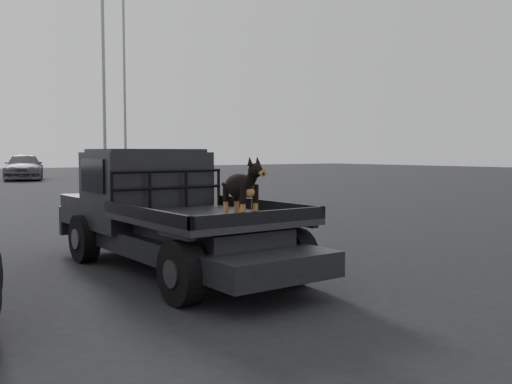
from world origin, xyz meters
TOP-DOWN VIEW (x-y plane):
  - ground at (0.00, 0.00)m, footprint 120.00×120.00m
  - flatbed_ute at (0.65, 1.52)m, footprint 2.00×5.40m
  - ute_cab at (0.65, 2.47)m, footprint 1.72×1.30m
  - headache_rack at (0.65, 1.72)m, footprint 1.80×0.08m
  - dog at (0.59, -0.25)m, footprint 0.32×0.60m
  - distant_car_b at (6.20, 32.12)m, footprint 3.73×5.88m
  - floodlight_mid at (8.89, 25.28)m, footprint 1.08×0.28m
  - floodlight_far at (13.06, 32.08)m, footprint 1.08×0.28m

SIDE VIEW (x-z plane):
  - ground at x=0.00m, z-range 0.00..0.00m
  - flatbed_ute at x=0.65m, z-range 0.00..0.92m
  - distant_car_b at x=6.20m, z-range 0.00..1.59m
  - headache_rack at x=0.65m, z-range 0.92..1.47m
  - dog at x=0.59m, z-range 0.92..1.66m
  - ute_cab at x=0.65m, z-range 0.92..1.80m
  - floodlight_mid at x=8.89m, z-range 0.59..13.22m
  - floodlight_far at x=13.06m, z-range 0.60..14.50m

